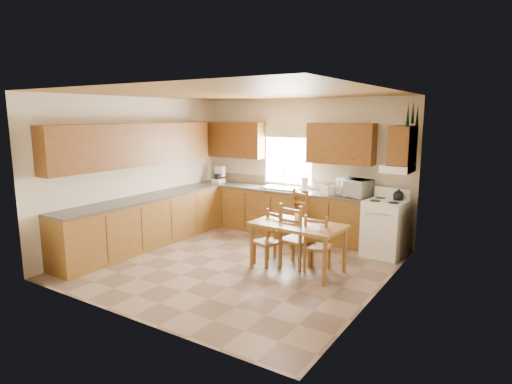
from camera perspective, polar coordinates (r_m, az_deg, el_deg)
The scene contains 35 objects.
floor at distance 7.03m, azimuth -2.38°, elevation -9.52°, with size 4.50×4.50×0.00m, color #81695A.
ceiling at distance 6.62m, azimuth -2.56°, elevation 13.05°, with size 4.50×4.50×0.00m, color olive.
wall_left at distance 8.19m, azimuth -15.48°, elevation 2.67°, with size 4.50×4.50×0.00m, color beige.
wall_right at distance 5.72m, azimuth 16.31°, elevation -0.48°, with size 4.50×4.50×0.00m, color beige.
wall_back at distance 8.61m, azimuth 6.18°, elevation 3.34°, with size 4.50×4.50×0.00m, color beige.
wall_front at distance 5.05m, azimuth -17.30°, elevation -1.91°, with size 4.50×4.50×0.00m, color beige.
lower_cab_back at distance 8.68m, azimuth 2.96°, elevation -2.66°, with size 3.75×0.60×0.88m, color brown.
lower_cab_left at distance 8.03m, azimuth -14.54°, elevation -4.04°, with size 0.60×3.60×0.88m, color brown.
counter_back at distance 8.59m, azimuth 2.99°, elevation 0.33°, with size 3.75×0.63×0.04m, color #4B4643.
counter_left at distance 7.94m, azimuth -14.68°, elevation -0.82°, with size 0.63×3.60×0.04m, color #4B4643.
backsplash at distance 8.82m, azimuth 3.93°, elevation 1.30°, with size 3.75×0.01×0.18m, color #877253.
upper_cab_back_left at distance 9.23m, azimuth -2.92°, elevation 6.98°, with size 1.41×0.33×0.75m, color brown.
upper_cab_back_right at distance 8.07m, azimuth 11.23°, elevation 6.34°, with size 1.25×0.33×0.75m, color brown.
upper_cab_left at distance 7.92m, azimuth -15.66°, elevation 6.09°, with size 0.33×3.60×0.75m, color brown.
upper_cab_stove at distance 7.28m, azimuth 18.96°, elevation 5.95°, with size 0.33×0.62×0.62m, color brown.
range_hood at distance 7.33m, azimuth 18.41°, elevation 3.02°, with size 0.44×0.62×0.12m, color white.
window_frame at distance 8.70m, azimuth 4.34°, elevation 4.76°, with size 1.13×0.02×1.18m, color white.
window_pane at distance 8.70m, azimuth 4.32°, elevation 4.76°, with size 1.05×0.01×1.10m, color white.
window_valance at distance 8.65m, azimuth 4.29°, elevation 8.05°, with size 1.19×0.01×0.24m, color #547D45.
sink_basin at distance 8.55m, azimuth 3.43°, elevation 0.55°, with size 0.75×0.45×0.04m, color silver.
pine_decal_a at distance 6.93m, azimuth 19.60°, elevation 9.70°, with size 0.22×0.22×0.36m, color #123A1A.
pine_decal_b at distance 7.24m, azimuth 20.21°, elevation 9.98°, with size 0.22×0.22×0.36m, color #123A1A.
pine_decal_c at distance 7.55m, azimuth 20.73°, elevation 9.63°, with size 0.22×0.22×0.36m, color #123A1A.
stove at distance 7.62m, azimuth 16.84°, elevation -4.69°, with size 0.63×0.65×0.94m, color white.
coffeemaker at distance 9.38m, azimuth -5.03°, elevation 2.33°, with size 0.20×0.24×0.35m, color white.
paper_towel at distance 8.24m, azimuth 6.52°, elevation 0.99°, with size 0.12×0.12×0.28m, color white.
toaster at distance 8.02m, azimuth 9.40°, elevation 0.32°, with size 0.23×0.14×0.19m, color white.
microwave at distance 7.91m, azimuth 12.99°, elevation 0.55°, with size 0.53×0.38×0.32m, color white.
dining_table at distance 6.66m, azimuth 5.56°, elevation -7.31°, with size 1.39×0.79×0.74m, color brown.
chair_near_left at distance 6.78m, azimuth 5.45°, elevation -5.77°, with size 0.43×0.41×1.02m, color brown.
chair_near_right at distance 6.64m, azimuth 8.21°, elevation -6.74°, with size 0.38×0.36×0.89m, color brown.
chair_far_left at distance 7.88m, azimuth 4.90°, elevation -3.48°, with size 0.43×0.41×1.02m, color brown.
chair_far_right at distance 6.87m, azimuth 1.49°, elevation -6.19°, with size 0.36×0.35×0.86m, color brown.
table_paper at distance 6.30m, azimuth 7.64°, elevation -4.84°, with size 0.19×0.25×0.00m, color white.
table_card at distance 6.65m, azimuth 5.53°, elevation -3.46°, with size 0.10×0.02×0.13m, color white.
Camera 1 is at (3.81, -5.41, 2.37)m, focal length 30.00 mm.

